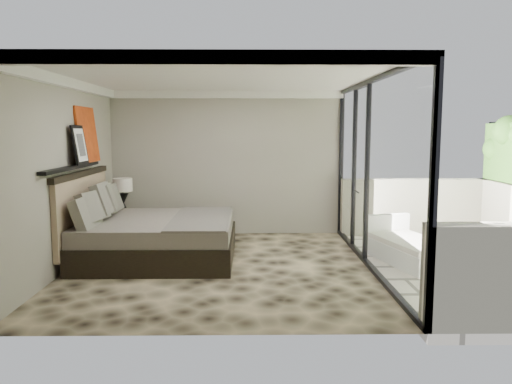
{
  "coord_description": "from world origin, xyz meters",
  "views": [
    {
      "loc": [
        0.44,
        -7.3,
        2.05
      ],
      "look_at": [
        0.55,
        0.4,
        1.09
      ],
      "focal_mm": 35.0,
      "sensor_mm": 36.0,
      "label": 1
    }
  ],
  "objects_px": {
    "nightstand": "(122,227)",
    "ottoman": "(490,240)",
    "table_lamp": "(123,191)",
    "lounger": "(410,249)",
    "bed": "(152,235)"
  },
  "relations": [
    {
      "from": "nightstand",
      "to": "lounger",
      "type": "height_order",
      "value": "lounger"
    },
    {
      "from": "table_lamp",
      "to": "ottoman",
      "type": "distance_m",
      "value": 6.49
    },
    {
      "from": "table_lamp",
      "to": "ottoman",
      "type": "bearing_deg",
      "value": -10.19
    },
    {
      "from": "table_lamp",
      "to": "lounger",
      "type": "distance_m",
      "value": 5.17
    },
    {
      "from": "ottoman",
      "to": "nightstand",
      "type": "bearing_deg",
      "value": 169.47
    },
    {
      "from": "bed",
      "to": "nightstand",
      "type": "xyz_separation_m",
      "value": [
        -0.85,
        1.42,
        -0.16
      ]
    },
    {
      "from": "table_lamp",
      "to": "lounger",
      "type": "height_order",
      "value": "table_lamp"
    },
    {
      "from": "table_lamp",
      "to": "lounger",
      "type": "bearing_deg",
      "value": -18.38
    },
    {
      "from": "bed",
      "to": "lounger",
      "type": "bearing_deg",
      "value": -3.42
    },
    {
      "from": "nightstand",
      "to": "ottoman",
      "type": "xyz_separation_m",
      "value": [
        6.41,
        -1.19,
        -0.0
      ]
    },
    {
      "from": "table_lamp",
      "to": "ottoman",
      "type": "xyz_separation_m",
      "value": [
        6.35,
        -1.14,
        -0.71
      ]
    },
    {
      "from": "bed",
      "to": "lounger",
      "type": "xyz_separation_m",
      "value": [
        4.06,
        -0.24,
        -0.19
      ]
    },
    {
      "from": "bed",
      "to": "ottoman",
      "type": "distance_m",
      "value": 5.57
    },
    {
      "from": "table_lamp",
      "to": "ottoman",
      "type": "relative_size",
      "value": 1.43
    },
    {
      "from": "bed",
      "to": "nightstand",
      "type": "distance_m",
      "value": 1.66
    }
  ]
}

